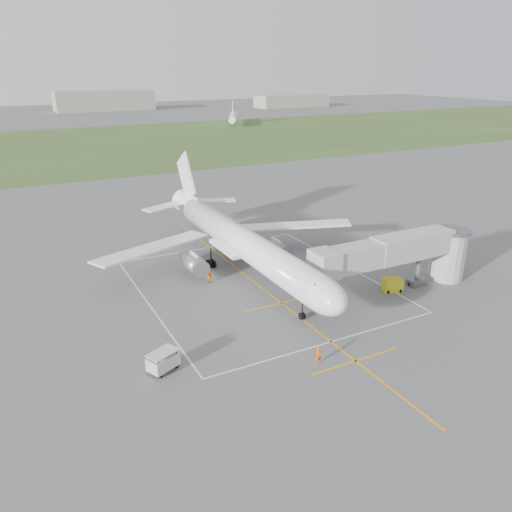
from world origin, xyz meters
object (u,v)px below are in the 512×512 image
jet_bridge (407,253)px  gpu_unit (392,285)px  ramp_worker_wing (209,277)px  ramp_worker_nose (319,355)px  baggage_cart (163,361)px  airliner (241,242)px

jet_bridge → gpu_unit: bearing=177.7°
gpu_unit → ramp_worker_wing: bearing=164.2°
gpu_unit → ramp_worker_nose: gpu_unit is taller
jet_bridge → baggage_cart: size_ratio=7.22×
jet_bridge → ramp_worker_wing: (-20.97, 13.10, -3.96)m
jet_bridge → gpu_unit: size_ratio=8.82×
baggage_cart → gpu_unit: bearing=-17.6°
airliner → jet_bridge: bearing=-42.2°
baggage_cart → ramp_worker_nose: size_ratio=1.90×
airliner → baggage_cart: airliner is taller
ramp_worker_nose → baggage_cart: bearing=154.7°
baggage_cart → ramp_worker_nose: 14.44m
airliner → gpu_unit: (13.95, -14.18, -3.54)m
airliner → gpu_unit: size_ratio=17.62×
jet_bridge → gpu_unit: jet_bridge is taller
ramp_worker_nose → ramp_worker_wing: size_ratio=1.09×
airliner → jet_bridge: (15.72, -14.25, 0.35)m
airliner → ramp_worker_nose: bearing=-98.2°
airliner → ramp_worker_nose: airliner is taller
ramp_worker_nose → ramp_worker_wing: ramp_worker_nose is taller
ramp_worker_nose → ramp_worker_wing: (-1.88, 22.27, -0.07)m
jet_bridge → gpu_unit: (-1.77, 0.07, -3.89)m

